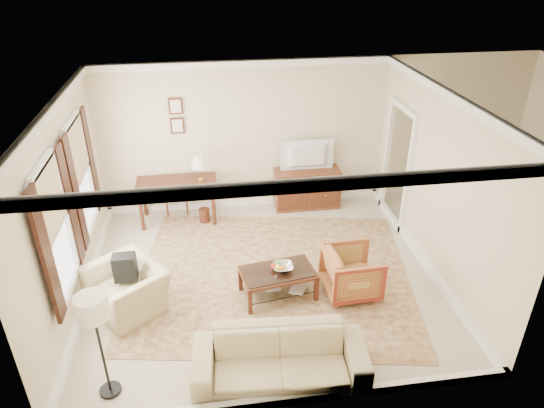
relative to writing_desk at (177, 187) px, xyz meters
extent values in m
cube|color=beige|center=(1.35, -2.03, -0.70)|extent=(5.50, 5.00, 0.01)
cube|color=white|center=(1.35, -2.03, 2.20)|extent=(5.50, 5.00, 0.01)
cube|color=beige|center=(1.35, 0.47, 0.75)|extent=(5.50, 0.01, 2.90)
cube|color=beige|center=(1.35, -4.53, 0.75)|extent=(5.50, 0.01, 2.90)
cube|color=beige|center=(-1.40, -2.03, 0.75)|extent=(0.01, 5.00, 2.90)
cube|color=beige|center=(4.10, -2.03, 0.75)|extent=(0.01, 5.00, 2.90)
cube|color=beige|center=(5.60, -0.88, -0.70)|extent=(3.00, 2.70, 0.01)
cube|color=#58231D|center=(1.52, -2.02, -0.69)|extent=(4.90, 4.39, 0.01)
cube|color=#4A2215|center=(0.00, 0.00, 0.08)|extent=(1.48, 0.74, 0.05)
cylinder|color=#4A2215|center=(-0.66, -0.29, -0.32)|extent=(0.07, 0.07, 0.76)
cylinder|color=#4A2215|center=(0.66, -0.29, -0.32)|extent=(0.07, 0.07, 0.76)
cylinder|color=#4A2215|center=(-0.66, 0.29, -0.32)|extent=(0.07, 0.07, 0.76)
cylinder|color=#4A2215|center=(0.66, 0.29, -0.32)|extent=(0.07, 0.07, 0.76)
cube|color=brown|center=(2.54, 0.19, -0.30)|extent=(1.29, 0.49, 0.79)
imported|color=black|center=(2.54, 0.17, 0.59)|extent=(0.99, 0.57, 0.13)
cube|color=#4A2215|center=(1.52, -2.53, -0.28)|extent=(1.17, 0.79, 0.04)
cube|color=silver|center=(1.52, -2.53, -0.25)|extent=(1.10, 0.72, 0.01)
cube|color=silver|center=(1.52, -2.53, -0.55)|extent=(1.07, 0.70, 0.02)
cube|color=#4A2215|center=(1.06, -2.89, -0.49)|extent=(0.07, 0.07, 0.42)
cube|color=#4A2215|center=(2.07, -2.73, -0.49)|extent=(0.07, 0.07, 0.42)
cube|color=#4A2215|center=(0.97, -2.32, -0.49)|extent=(0.07, 0.07, 0.42)
cube|color=#4A2215|center=(1.98, -2.17, -0.49)|extent=(0.07, 0.07, 0.42)
imported|color=silver|center=(1.60, -2.51, -0.19)|extent=(0.42, 0.42, 0.10)
imported|color=brown|center=(1.34, -2.50, -0.52)|extent=(0.28, 0.04, 0.38)
imported|color=brown|center=(1.72, -2.58, -0.52)|extent=(0.26, 0.15, 0.38)
imported|color=maroon|center=(2.63, -2.62, -0.29)|extent=(0.77, 0.81, 0.81)
imported|color=tan|center=(-0.68, -2.49, -0.24)|extent=(1.18, 1.25, 0.92)
cube|color=black|center=(-0.67, -2.41, 0.01)|extent=(0.37, 0.39, 0.40)
imported|color=tan|center=(1.30, -4.08, -0.29)|extent=(2.15, 0.77, 0.82)
cylinder|color=black|center=(-0.75, -4.01, -0.68)|extent=(0.26, 0.26, 0.04)
cylinder|color=black|center=(-0.75, -4.01, -0.08)|extent=(0.03, 0.03, 1.21)
cylinder|color=silver|center=(-0.75, -4.01, 0.60)|extent=(0.35, 0.35, 0.28)
camera|label=1|loc=(0.58, -8.28, 4.05)|focal=32.00mm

